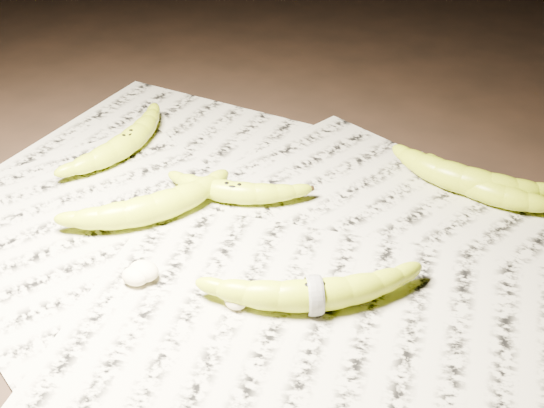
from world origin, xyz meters
The scene contains 12 objects.
ground centered at (0.00, 0.00, 0.00)m, with size 3.00×3.00×0.00m, color black.
newspaper_patch centered at (0.00, 0.00, 0.00)m, with size 0.90×0.70×0.01m, color #B2AF99.
banana_left_a centered at (-0.27, 0.10, 0.03)m, with size 0.21×0.06×0.04m, color #C3DB1B, non-canonical shape.
banana_left_b centered at (-0.13, -0.03, 0.03)m, with size 0.21×0.06×0.04m, color #C3DB1B, non-canonical shape.
banana_center centered at (-0.06, 0.06, 0.02)m, with size 0.17×0.05×0.03m, color #C3DB1B, non-canonical shape.
banana_taped centered at (0.14, -0.08, 0.03)m, with size 0.23×0.06×0.04m, color #C3DB1B, non-canonical shape.
banana_upper_a centered at (0.24, 0.23, 0.03)m, with size 0.18×0.06×0.03m, color #C3DB1B, non-canonical shape.
banana_upper_b centered at (0.21, 0.24, 0.03)m, with size 0.20×0.07×0.04m, color #C3DB1B, non-canonical shape.
measuring_tape centered at (0.14, -0.08, 0.03)m, with size 0.05×0.05×0.00m, color white.
flesh_chunk_a centered at (-0.07, -0.13, 0.02)m, with size 0.04×0.03×0.02m, color beige.
flesh_chunk_b centered at (-0.07, -0.15, 0.02)m, with size 0.03×0.03×0.02m, color beige.
flesh_chunk_c centered at (0.06, -0.12, 0.02)m, with size 0.03×0.02×0.02m, color beige.
Camera 1 is at (0.41, -0.68, 0.59)m, focal length 50.00 mm.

